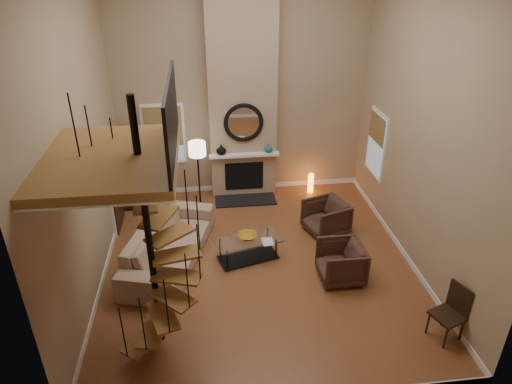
{
  "coord_description": "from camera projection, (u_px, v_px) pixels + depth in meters",
  "views": [
    {
      "loc": [
        -0.94,
        -7.38,
        5.58
      ],
      "look_at": [
        0.0,
        0.4,
        1.4
      ],
      "focal_mm": 32.2,
      "sensor_mm": 36.0,
      "label": 1
    }
  ],
  "objects": [
    {
      "name": "baseboard_right",
      "position": [
        402.0,
        250.0,
        9.48
      ],
      "size": [
        0.02,
        6.5,
        0.12
      ],
      "primitive_type": "cube",
      "color": "white",
      "rests_on": "ground"
    },
    {
      "name": "bowl",
      "position": [
        248.0,
        236.0,
        9.14
      ],
      "size": [
        0.37,
        0.37,
        0.09
      ],
      "primitive_type": "imported",
      "color": "#C58C22",
      "rests_on": "coffee_table"
    },
    {
      "name": "right_wall",
      "position": [
        425.0,
        127.0,
        8.21
      ],
      "size": [
        0.02,
        6.5,
        5.5
      ],
      "primitive_type": "cube",
      "color": "tan",
      "rests_on": "ground"
    },
    {
      "name": "window_back",
      "position": [
        164.0,
        134.0,
        11.05
      ],
      "size": [
        1.02,
        0.06,
        1.52
      ],
      "color": "white",
      "rests_on": "back_wall"
    },
    {
      "name": "entry_door",
      "position": [
        113.0,
        184.0,
        9.96
      ],
      "size": [
        0.1,
        1.05,
        2.16
      ],
      "color": "white",
      "rests_on": "ground"
    },
    {
      "name": "armchair_far",
      "position": [
        345.0,
        262.0,
        8.63
      ],
      "size": [
        0.83,
        0.81,
        0.75
      ],
      "primitive_type": "imported",
      "rotation": [
        0.0,
        0.0,
        -1.57
      ],
      "color": "#43291F",
      "rests_on": "ground"
    },
    {
      "name": "front_wall",
      "position": [
        296.0,
        239.0,
        5.05
      ],
      "size": [
        6.0,
        0.02,
        5.5
      ],
      "primitive_type": "cube",
      "color": "tan",
      "rests_on": "ground"
    },
    {
      "name": "back_wall",
      "position": [
        241.0,
        84.0,
        10.74
      ],
      "size": [
        6.0,
        0.02,
        5.5
      ],
      "primitive_type": "cube",
      "color": "tan",
      "rests_on": "ground"
    },
    {
      "name": "baseboard_back",
      "position": [
        243.0,
        186.0,
        12.0
      ],
      "size": [
        6.0,
        0.02,
        0.12
      ],
      "primitive_type": "cube",
      "color": "white",
      "rests_on": "ground"
    },
    {
      "name": "side_chair",
      "position": [
        452.0,
        310.0,
        7.25
      ],
      "size": [
        0.57,
        0.57,
        0.96
      ],
      "color": "black",
      "rests_on": "ground"
    },
    {
      "name": "sofa",
      "position": [
        169.0,
        243.0,
        9.12
      ],
      "size": [
        1.86,
        3.06,
        0.84
      ],
      "primitive_type": "imported",
      "rotation": [
        0.0,
        0.0,
        1.29
      ],
      "color": "tan",
      "rests_on": "ground"
    },
    {
      "name": "baseboard_left",
      "position": [
        105.0,
        272.0,
        8.85
      ],
      "size": [
        0.02,
        6.5,
        0.12
      ],
      "primitive_type": "cube",
      "color": "white",
      "rests_on": "ground"
    },
    {
      "name": "loft",
      "position": [
        118.0,
        155.0,
        5.87
      ],
      "size": [
        1.7,
        2.2,
        1.09
      ],
      "color": "olive",
      "rests_on": "left_wall"
    },
    {
      "name": "chimney_breast",
      "position": [
        242.0,
        87.0,
        10.57
      ],
      "size": [
        1.6,
        0.38,
        5.5
      ],
      "primitive_type": "cube",
      "color": "tan",
      "rests_on": "ground"
    },
    {
      "name": "mirror_frame",
      "position": [
        244.0,
        123.0,
        10.76
      ],
      "size": [
        0.94,
        0.1,
        0.94
      ],
      "primitive_type": "torus",
      "rotation": [
        1.57,
        0.0,
        0.0
      ],
      "color": "black",
      "rests_on": "chimney_breast"
    },
    {
      "name": "spiral_stair",
      "position": [
        151.0,
        247.0,
        6.59
      ],
      "size": [
        1.47,
        1.47,
        4.06
      ],
      "color": "black",
      "rests_on": "ground"
    },
    {
      "name": "firebox",
      "position": [
        244.0,
        176.0,
        11.44
      ],
      "size": [
        0.95,
        0.02,
        0.72
      ],
      "primitive_type": "cube",
      "color": "black",
      "rests_on": "chimney_breast"
    },
    {
      "name": "hearth",
      "position": [
        246.0,
        200.0,
        11.43
      ],
      "size": [
        1.5,
        0.6,
        0.04
      ],
      "primitive_type": "cube",
      "color": "black",
      "rests_on": "ground"
    },
    {
      "name": "vase_left",
      "position": [
        221.0,
        150.0,
        10.99
      ],
      "size": [
        0.24,
        0.24,
        0.25
      ],
      "primitive_type": "imported",
      "color": "black",
      "rests_on": "mantel"
    },
    {
      "name": "coffee_table",
      "position": [
        248.0,
        246.0,
        9.2
      ],
      "size": [
        1.4,
        0.96,
        0.47
      ],
      "color": "silver",
      "rests_on": "ground"
    },
    {
      "name": "mirror_disc",
      "position": [
        244.0,
        123.0,
        10.77
      ],
      "size": [
        0.8,
        0.01,
        0.8
      ],
      "primitive_type": "cylinder",
      "rotation": [
        1.57,
        0.0,
        0.0
      ],
      "color": "white",
      "rests_on": "chimney_breast"
    },
    {
      "name": "ground",
      "position": [
        258.0,
        263.0,
        9.19
      ],
      "size": [
        6.0,
        6.5,
        0.01
      ],
      "primitive_type": "cube",
      "color": "#9D5D32",
      "rests_on": "ground"
    },
    {
      "name": "book",
      "position": [
        266.0,
        242.0,
        9.02
      ],
      "size": [
        0.22,
        0.3,
        0.03
      ],
      "primitive_type": "imported",
      "rotation": [
        0.0,
        0.0,
        0.03
      ],
      "color": "gray",
      "rests_on": "coffee_table"
    },
    {
      "name": "mantel",
      "position": [
        244.0,
        155.0,
        11.08
      ],
      "size": [
        1.7,
        0.18,
        0.06
      ],
      "primitive_type": "cube",
      "color": "white",
      "rests_on": "chimney_breast"
    },
    {
      "name": "vase_right",
      "position": [
        269.0,
        148.0,
        11.12
      ],
      "size": [
        0.2,
        0.2,
        0.21
      ],
      "primitive_type": "imported",
      "color": "#19565A",
      "rests_on": "mantel"
    },
    {
      "name": "hutch",
      "position": [
        127.0,
        168.0,
        10.89
      ],
      "size": [
        0.38,
        0.8,
        1.79
      ],
      "primitive_type": "cube",
      "color": "black",
      "rests_on": "ground"
    },
    {
      "name": "left_wall",
      "position": [
        79.0,
        142.0,
        7.58
      ],
      "size": [
        0.02,
        6.5,
        5.5
      ],
      "primitive_type": "cube",
      "color": "tan",
      "rests_on": "ground"
    },
    {
      "name": "window_right",
      "position": [
        377.0,
        143.0,
        10.49
      ],
      "size": [
        0.06,
        1.02,
        1.52
      ],
      "color": "white",
      "rests_on": "right_wall"
    },
    {
      "name": "accent_lamp",
      "position": [
        311.0,
        183.0,
        11.74
      ],
      "size": [
        0.14,
        0.14,
        0.52
      ],
      "primitive_type": "cylinder",
      "color": "orange",
      "rests_on": "ground"
    },
    {
      "name": "armchair_near",
      "position": [
        329.0,
        217.0,
        10.07
      ],
      "size": [
        1.06,
        1.05,
        0.77
      ],
      "primitive_type": "imported",
      "rotation": [
        0.0,
        0.0,
        -1.24
      ],
      "color": "#43291F",
      "rests_on": "ground"
    },
    {
      "name": "floor_lamp",
      "position": [
        197.0,
        154.0,
        10.46
      ],
      "size": [
        0.4,
        0.4,
        1.71
      ],
      "color": "black",
      "rests_on": "ground"
    }
  ]
}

